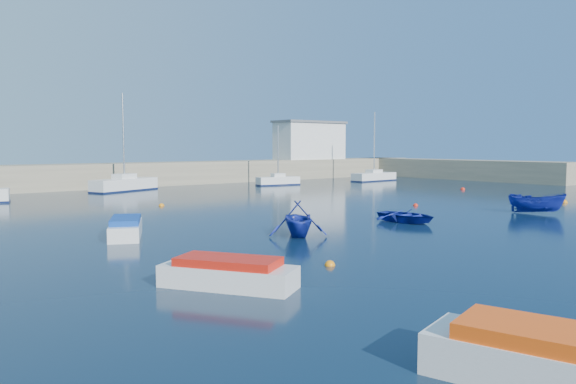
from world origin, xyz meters
TOP-DOWN VIEW (x-y plane):
  - ground at (0.00, 0.00)m, footprint 220.00×220.00m
  - back_wall at (0.00, 46.00)m, footprint 96.00×4.50m
  - right_arm at (44.00, 32.00)m, footprint 4.50×32.00m
  - harbor_office at (30.00, 46.00)m, footprint 10.00×4.00m
  - sailboat_6 at (0.73, 40.46)m, footprint 7.54×4.63m
  - sailboat_7 at (17.62, 37.29)m, footprint 5.20×2.24m
  - sailboat_8 at (31.86, 35.65)m, footprint 6.75×2.12m
  - motorboat_0 at (-12.04, 1.81)m, footprint 3.58×4.47m
  - motorboat_1 at (-10.60, 13.26)m, footprint 3.05×4.24m
  - motorboat_3 at (-11.38, -8.36)m, footprint 2.93×5.13m
  - dinghy_center at (4.41, 8.06)m, footprint 2.88×3.83m
  - dinghy_left at (-3.86, 8.14)m, footprint 4.24×4.38m
  - dinghy_right at (14.45, 5.37)m, footprint 2.72×3.78m
  - buoy_0 at (-7.30, 2.16)m, footprint 0.40×0.40m
  - buoy_1 at (12.10, 13.46)m, footprint 0.38×0.38m
  - buoy_2 at (23.08, 7.54)m, footprint 0.51×0.51m
  - buoy_3 at (-2.76, 25.30)m, footprint 0.41×0.41m
  - buoy_4 at (28.36, 20.28)m, footprint 0.48×0.48m

SIDE VIEW (x-z plane):
  - ground at x=0.00m, z-range 0.00..0.00m
  - buoy_0 at x=-7.30m, z-range -0.20..0.20m
  - buoy_1 at x=12.10m, z-range -0.19..0.19m
  - buoy_2 at x=23.08m, z-range -0.25..0.25m
  - buoy_3 at x=-2.76m, z-range -0.21..0.21m
  - buoy_4 at x=28.36m, z-range -0.24..0.24m
  - dinghy_center at x=4.41m, z-range 0.00..0.75m
  - motorboat_0 at x=-12.04m, z-range -0.03..0.94m
  - motorboat_1 at x=-10.60m, z-range -0.03..0.96m
  - motorboat_3 at x=-11.38m, z-range -0.04..1.10m
  - sailboat_7 at x=17.62m, z-range -2.84..3.92m
  - sailboat_8 at x=31.86m, z-range -3.79..4.95m
  - sailboat_6 at x=0.73m, z-range -4.13..5.50m
  - dinghy_right at x=14.45m, z-range 0.00..1.37m
  - dinghy_left at x=-3.86m, z-range 0.00..1.77m
  - back_wall at x=0.00m, z-range 0.00..2.60m
  - right_arm at x=44.00m, z-range 0.00..2.60m
  - harbor_office at x=30.00m, z-range 2.60..7.60m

